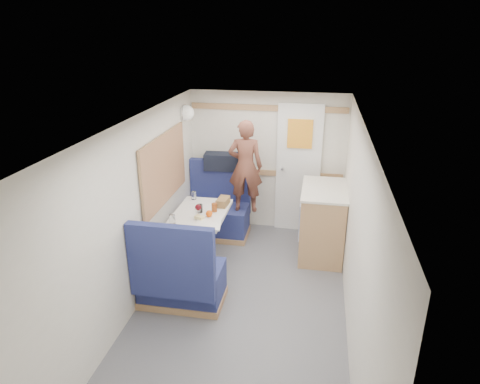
% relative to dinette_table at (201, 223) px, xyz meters
% --- Properties ---
extents(floor, '(4.50, 4.50, 0.00)m').
position_rel_dinette_table_xyz_m(floor, '(0.65, -1.00, -0.57)').
color(floor, '#515156').
rests_on(floor, ground).
extents(ceiling, '(4.50, 4.50, 0.00)m').
position_rel_dinette_table_xyz_m(ceiling, '(0.65, -1.00, 1.43)').
color(ceiling, silver).
rests_on(ceiling, wall_back).
extents(wall_back, '(2.20, 0.02, 2.00)m').
position_rel_dinette_table_xyz_m(wall_back, '(0.65, 1.25, 0.43)').
color(wall_back, silver).
rests_on(wall_back, floor).
extents(wall_left, '(0.02, 4.50, 2.00)m').
position_rel_dinette_table_xyz_m(wall_left, '(-0.45, -1.00, 0.43)').
color(wall_left, silver).
rests_on(wall_left, floor).
extents(wall_right, '(0.02, 4.50, 2.00)m').
position_rel_dinette_table_xyz_m(wall_right, '(1.75, -1.00, 0.43)').
color(wall_right, silver).
rests_on(wall_right, floor).
extents(oak_trim_low, '(2.15, 0.02, 0.08)m').
position_rel_dinette_table_xyz_m(oak_trim_low, '(0.65, 1.23, 0.28)').
color(oak_trim_low, '#8D5E3F').
rests_on(oak_trim_low, wall_back).
extents(oak_trim_high, '(2.15, 0.02, 0.08)m').
position_rel_dinette_table_xyz_m(oak_trim_high, '(0.65, 1.23, 1.21)').
color(oak_trim_high, '#8D5E3F').
rests_on(oak_trim_high, wall_back).
extents(side_window, '(0.04, 1.30, 0.72)m').
position_rel_dinette_table_xyz_m(side_window, '(-0.43, 0.00, 0.68)').
color(side_window, '#B0C1A3').
rests_on(side_window, wall_left).
extents(rear_door, '(0.62, 0.12, 1.86)m').
position_rel_dinette_table_xyz_m(rear_door, '(1.10, 1.22, 0.41)').
color(rear_door, white).
rests_on(rear_door, wall_back).
extents(dinette_table, '(0.62, 0.92, 0.72)m').
position_rel_dinette_table_xyz_m(dinette_table, '(0.00, 0.00, 0.00)').
color(dinette_table, white).
rests_on(dinette_table, floor).
extents(bench_far, '(0.90, 0.59, 1.05)m').
position_rel_dinette_table_xyz_m(bench_far, '(-0.00, 0.86, -0.27)').
color(bench_far, navy).
rests_on(bench_far, floor).
extents(bench_near, '(0.90, 0.59, 1.05)m').
position_rel_dinette_table_xyz_m(bench_near, '(-0.00, -0.86, -0.27)').
color(bench_near, navy).
rests_on(bench_near, floor).
extents(ledge, '(0.90, 0.14, 0.04)m').
position_rel_dinette_table_xyz_m(ledge, '(-0.00, 1.12, 0.31)').
color(ledge, '#8D5E3F').
rests_on(ledge, bench_far).
extents(dome_light, '(0.20, 0.20, 0.20)m').
position_rel_dinette_table_xyz_m(dome_light, '(-0.39, 0.85, 1.18)').
color(dome_light, white).
rests_on(dome_light, wall_left).
extents(galley_counter, '(0.57, 0.92, 0.92)m').
position_rel_dinette_table_xyz_m(galley_counter, '(1.47, 0.55, -0.10)').
color(galley_counter, '#8D5E3F').
rests_on(galley_counter, floor).
extents(person, '(0.48, 0.34, 1.26)m').
position_rel_dinette_table_xyz_m(person, '(0.42, 0.77, 0.51)').
color(person, brown).
rests_on(person, bench_far).
extents(duffel_bag, '(0.51, 0.27, 0.24)m').
position_rel_dinette_table_xyz_m(duffel_bag, '(0.02, 1.12, 0.45)').
color(duffel_bag, black).
rests_on(duffel_bag, ledge).
extents(tray, '(0.33, 0.40, 0.02)m').
position_rel_dinette_table_xyz_m(tray, '(0.18, -0.31, 0.16)').
color(tray, white).
rests_on(tray, dinette_table).
extents(orange_fruit, '(0.08, 0.08, 0.08)m').
position_rel_dinette_table_xyz_m(orange_fruit, '(0.15, -0.15, 0.21)').
color(orange_fruit, '#DA5509').
rests_on(orange_fruit, tray).
extents(cheese_block, '(0.12, 0.10, 0.04)m').
position_rel_dinette_table_xyz_m(cheese_block, '(0.05, -0.23, 0.19)').
color(cheese_block, '#F1DE8B').
rests_on(cheese_block, tray).
extents(wine_glass, '(0.08, 0.08, 0.17)m').
position_rel_dinette_table_xyz_m(wine_glass, '(0.02, -0.16, 0.28)').
color(wine_glass, white).
rests_on(wine_glass, dinette_table).
extents(tumbler_left, '(0.07, 0.07, 0.11)m').
position_rel_dinette_table_xyz_m(tumbler_left, '(-0.23, -0.38, 0.21)').
color(tumbler_left, white).
rests_on(tumbler_left, dinette_table).
extents(tumbler_mid, '(0.06, 0.06, 0.10)m').
position_rel_dinette_table_xyz_m(tumbler_mid, '(-0.19, 0.38, 0.21)').
color(tumbler_mid, white).
rests_on(tumbler_mid, dinette_table).
extents(tumbler_right, '(0.06, 0.06, 0.10)m').
position_rel_dinette_table_xyz_m(tumbler_right, '(0.00, -0.02, 0.21)').
color(tumbler_right, silver).
rests_on(tumbler_right, dinette_table).
extents(beer_glass, '(0.07, 0.07, 0.10)m').
position_rel_dinette_table_xyz_m(beer_glass, '(0.16, 0.05, 0.21)').
color(beer_glass, brown).
rests_on(beer_glass, dinette_table).
extents(pepper_grinder, '(0.03, 0.03, 0.09)m').
position_rel_dinette_table_xyz_m(pepper_grinder, '(0.01, 0.02, 0.20)').
color(pepper_grinder, black).
rests_on(pepper_grinder, dinette_table).
extents(bread_loaf, '(0.14, 0.24, 0.10)m').
position_rel_dinette_table_xyz_m(bread_loaf, '(0.22, 0.25, 0.20)').
color(bread_loaf, '#8B5E3B').
rests_on(bread_loaf, dinette_table).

